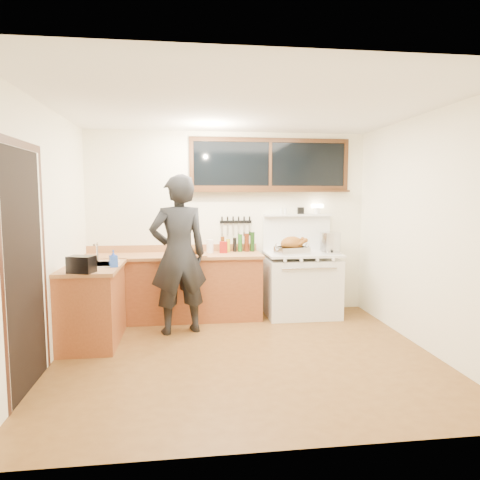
{
  "coord_description": "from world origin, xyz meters",
  "views": [
    {
      "loc": [
        -0.61,
        -4.39,
        1.71
      ],
      "look_at": [
        0.05,
        0.85,
        1.15
      ],
      "focal_mm": 32.0,
      "sensor_mm": 36.0,
      "label": 1
    }
  ],
  "objects": [
    {
      "name": "coffee_tin",
      "position": [
        -0.1,
        1.52,
        0.98
      ],
      "size": [
        0.11,
        0.09,
        0.16
      ],
      "color": "maroon",
      "rests_on": "counter_back"
    },
    {
      "name": "man",
      "position": [
        -0.71,
        0.86,
        0.98
      ],
      "size": [
        0.81,
        0.64,
        1.96
      ],
      "color": "black",
      "rests_on": "ground"
    },
    {
      "name": "pot_lid",
      "position": [
        1.4,
        1.29,
        0.91
      ],
      "size": [
        0.29,
        0.29,
        0.04
      ],
      "color": "silver",
      "rests_on": "vintage_stove"
    },
    {
      "name": "roast_turkey",
      "position": [
        0.83,
        1.3,
        1.0
      ],
      "size": [
        0.47,
        0.39,
        0.24
      ],
      "color": "silver",
      "rests_on": "vintage_stove"
    },
    {
      "name": "sink_unit",
      "position": [
        -1.68,
        0.7,
        0.85
      ],
      "size": [
        0.5,
        0.45,
        0.37
      ],
      "color": "white",
      "rests_on": "counter_left"
    },
    {
      "name": "stockpot",
      "position": [
        1.43,
        1.48,
        1.04
      ],
      "size": [
        0.39,
        0.39,
        0.28
      ],
      "color": "silver",
      "rests_on": "vintage_stove"
    },
    {
      "name": "counter_back",
      "position": [
        -0.8,
        1.45,
        0.45
      ],
      "size": [
        2.44,
        0.64,
        1.0
      ],
      "color": "brown",
      "rests_on": "ground"
    },
    {
      "name": "pitcher",
      "position": [
        -0.29,
        1.56,
        0.99
      ],
      "size": [
        0.11,
        0.11,
        0.19
      ],
      "color": "white",
      "rests_on": "counter_back"
    },
    {
      "name": "vintage_stove",
      "position": [
        1.0,
        1.41,
        0.47
      ],
      "size": [
        1.02,
        0.74,
        1.58
      ],
      "color": "white",
      "rests_on": "ground"
    },
    {
      "name": "back_window",
      "position": [
        0.6,
        1.72,
        2.06
      ],
      "size": [
        2.32,
        0.13,
        0.77
      ],
      "color": "black",
      "rests_on": "room_shell"
    },
    {
      "name": "knife_strip",
      "position": [
        0.1,
        1.73,
        1.31
      ],
      "size": [
        0.46,
        0.03,
        0.28
      ],
      "color": "black",
      "rests_on": "room_shell"
    },
    {
      "name": "saucepan",
      "position": [
        0.96,
        1.66,
        0.97
      ],
      "size": [
        0.23,
        0.31,
        0.13
      ],
      "color": "silver",
      "rests_on": "vintage_stove"
    },
    {
      "name": "bottle_cluster",
      "position": [
        0.15,
        1.63,
        1.02
      ],
      "size": [
        0.49,
        0.07,
        0.28
      ],
      "color": "black",
      "rests_on": "counter_back"
    },
    {
      "name": "ground_plane",
      "position": [
        0.0,
        0.0,
        -0.01
      ],
      "size": [
        4.0,
        3.5,
        0.02
      ],
      "primitive_type": "cube",
      "color": "brown"
    },
    {
      "name": "left_doorway",
      "position": [
        -1.99,
        -0.55,
        1.09
      ],
      "size": [
        0.02,
        1.04,
        2.17
      ],
      "color": "black",
      "rests_on": "ground"
    },
    {
      "name": "counter_left",
      "position": [
        -1.7,
        0.62,
        0.45
      ],
      "size": [
        0.64,
        1.09,
        0.9
      ],
      "color": "brown",
      "rests_on": "ground"
    },
    {
      "name": "cutting_board",
      "position": [
        -0.57,
        1.29,
        0.96
      ],
      "size": [
        0.45,
        0.34,
        0.15
      ],
      "color": "#A86F42",
      "rests_on": "counter_back"
    },
    {
      "name": "soap_bottle",
      "position": [
        -1.43,
        0.5,
        1.0
      ],
      "size": [
        0.11,
        0.11,
        0.19
      ],
      "color": "blue",
      "rests_on": "counter_left"
    },
    {
      "name": "room_shell",
      "position": [
        0.0,
        0.0,
        1.65
      ],
      "size": [
        4.1,
        3.6,
        2.65
      ],
      "color": "white",
      "rests_on": "ground"
    },
    {
      "name": "toaster",
      "position": [
        -1.7,
        0.17,
        0.99
      ],
      "size": [
        0.3,
        0.25,
        0.18
      ],
      "color": "black",
      "rests_on": "counter_left"
    }
  ]
}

